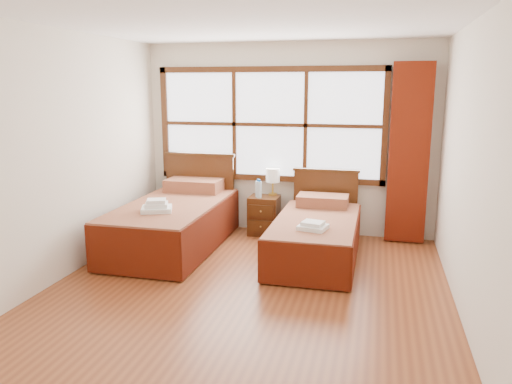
# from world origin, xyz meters

# --- Properties ---
(floor) EXTENTS (4.50, 4.50, 0.00)m
(floor) POSITION_xyz_m (0.00, 0.00, 0.00)
(floor) COLOR brown
(floor) RESTS_ON ground
(ceiling) EXTENTS (4.50, 4.50, 0.00)m
(ceiling) POSITION_xyz_m (0.00, 0.00, 2.60)
(ceiling) COLOR white
(ceiling) RESTS_ON wall_back
(wall_back) EXTENTS (4.00, 0.00, 4.00)m
(wall_back) POSITION_xyz_m (0.00, 2.25, 1.30)
(wall_back) COLOR silver
(wall_back) RESTS_ON floor
(wall_left) EXTENTS (0.00, 4.50, 4.50)m
(wall_left) POSITION_xyz_m (-2.00, 0.00, 1.30)
(wall_left) COLOR silver
(wall_left) RESTS_ON floor
(wall_right) EXTENTS (0.00, 4.50, 4.50)m
(wall_right) POSITION_xyz_m (2.00, 0.00, 1.30)
(wall_right) COLOR silver
(wall_right) RESTS_ON floor
(window) EXTENTS (3.16, 0.06, 1.56)m
(window) POSITION_xyz_m (-0.25, 2.21, 1.50)
(window) COLOR white
(window) RESTS_ON wall_back
(curtain) EXTENTS (0.50, 0.16, 2.30)m
(curtain) POSITION_xyz_m (1.60, 2.11, 1.17)
(curtain) COLOR maroon
(curtain) RESTS_ON wall_back
(bed_left) EXTENTS (1.11, 2.16, 1.09)m
(bed_left) POSITION_xyz_m (-1.26, 1.20, 0.33)
(bed_left) COLOR #42240D
(bed_left) RESTS_ON floor
(bed_right) EXTENTS (0.96, 1.98, 0.93)m
(bed_right) POSITION_xyz_m (0.55, 1.20, 0.28)
(bed_right) COLOR #42240D
(bed_right) RESTS_ON floor
(nightstand) EXTENTS (0.40, 0.40, 0.53)m
(nightstand) POSITION_xyz_m (-0.27, 1.99, 0.27)
(nightstand) COLOR #48250F
(nightstand) RESTS_ON floor
(towels_left) EXTENTS (0.43, 0.40, 0.14)m
(towels_left) POSITION_xyz_m (-1.27, 0.72, 0.64)
(towels_left) COLOR white
(towels_left) RESTS_ON bed_left
(towels_right) EXTENTS (0.34, 0.32, 0.09)m
(towels_right) POSITION_xyz_m (0.57, 0.70, 0.53)
(towels_right) COLOR white
(towels_right) RESTS_ON bed_right
(lamp) EXTENTS (0.19, 0.19, 0.37)m
(lamp) POSITION_xyz_m (-0.18, 2.14, 0.80)
(lamp) COLOR gold
(lamp) RESTS_ON nightstand
(bottle_near) EXTENTS (0.07, 0.07, 0.25)m
(bottle_near) POSITION_xyz_m (-0.35, 1.95, 0.65)
(bottle_near) COLOR silver
(bottle_near) RESTS_ON nightstand
(bottle_far) EXTENTS (0.07, 0.07, 0.25)m
(bottle_far) POSITION_xyz_m (-0.32, 1.91, 0.65)
(bottle_far) COLOR silver
(bottle_far) RESTS_ON nightstand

